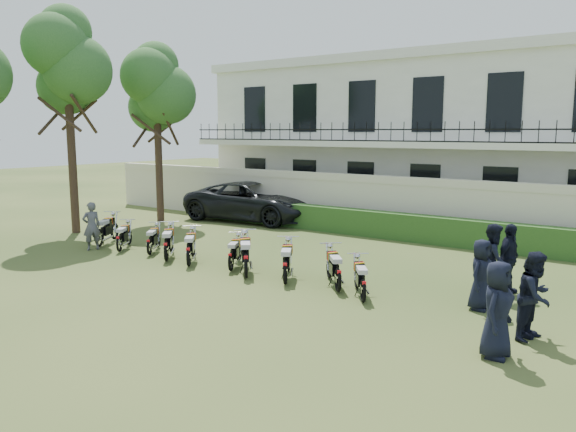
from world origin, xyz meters
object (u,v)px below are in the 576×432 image
at_px(tree_west_mid, 67,62).
at_px(motorcycle_0, 99,233).
at_px(suv, 253,201).
at_px(officer_2, 528,298).
at_px(motorcycle_6, 246,260).
at_px(officer_0, 497,310).
at_px(officer_3, 481,275).
at_px(motorcycle_5, 231,257).
at_px(officer_4, 494,260).
at_px(officer_5, 509,259).
at_px(motorcycle_9, 363,285).
at_px(inspector, 92,226).
at_px(motorcycle_8, 338,274).
at_px(officer_1, 536,296).
at_px(motorcycle_7, 285,267).
at_px(motorcycle_2, 149,243).
at_px(motorcycle_1, 119,240).
at_px(motorcycle_4, 189,251).
at_px(tree_west_near, 157,88).
at_px(motorcycle_3, 166,247).

relative_size(tree_west_mid, motorcycle_0, 4.98).
bearing_deg(suv, officer_2, -126.48).
relative_size(motorcycle_0, motorcycle_6, 1.07).
xyz_separation_m(officer_0, officer_3, (-1.07, 2.59, -0.07)).
distance_m(motorcycle_5, officer_4, 7.14).
height_order(officer_2, officer_5, officer_5).
bearing_deg(officer_2, tree_west_mid, 89.66).
xyz_separation_m(motorcycle_9, inspector, (-10.43, -0.04, 0.38)).
height_order(motorcycle_5, suv, suv).
relative_size(motorcycle_6, motorcycle_8, 1.11).
xyz_separation_m(motorcycle_6, officer_1, (7.50, -0.22, 0.35)).
xyz_separation_m(motorcycle_0, motorcycle_7, (8.12, -0.12, -0.01)).
xyz_separation_m(officer_1, officer_4, (-1.52, 2.59, 0.02)).
distance_m(motorcycle_6, motorcycle_9, 3.69).
distance_m(motorcycle_5, officer_1, 8.39).
height_order(motorcycle_2, officer_0, officer_0).
bearing_deg(tree_west_mid, suv, 59.51).
bearing_deg(motorcycle_5, officer_3, -23.81).
bearing_deg(motorcycle_9, officer_3, -10.14).
xyz_separation_m(motorcycle_1, suv, (-0.63, 7.88, 0.44)).
bearing_deg(officer_3, motorcycle_2, 100.56).
xyz_separation_m(suv, officer_4, (12.25, -5.65, 0.02)).
bearing_deg(tree_west_mid, inspector, -25.99).
xyz_separation_m(officer_3, officer_4, (-0.09, 1.31, 0.09)).
bearing_deg(inspector, officer_3, 115.43).
bearing_deg(officer_0, motorcycle_9, 68.70).
height_order(motorcycle_6, officer_2, officer_2).
bearing_deg(motorcycle_4, motorcycle_1, 138.54).
relative_size(inspector, officer_0, 0.94).
distance_m(motorcycle_6, officer_4, 6.44).
distance_m(tree_west_near, motorcycle_3, 9.93).
bearing_deg(tree_west_near, motorcycle_0, -62.47).
bearing_deg(suv, officer_3, -124.98).
bearing_deg(officer_1, motorcycle_4, 101.45).
height_order(motorcycle_4, officer_3, officer_3).
xyz_separation_m(motorcycle_5, motorcycle_6, (0.86, -0.36, 0.09)).
height_order(motorcycle_9, officer_3, officer_3).
xyz_separation_m(motorcycle_0, officer_3, (12.93, 0.82, 0.31)).
bearing_deg(motorcycle_8, officer_3, -28.41).
bearing_deg(motorcycle_2, motorcycle_5, -36.14).
distance_m(inspector, officer_1, 14.25).
height_order(motorcycle_1, motorcycle_8, motorcycle_8).
height_order(motorcycle_4, officer_0, officer_0).
height_order(motorcycle_7, inspector, inspector).
relative_size(officer_1, officer_5, 0.99).
xyz_separation_m(tree_west_near, motorcycle_8, (12.36, -5.19, -5.41)).
distance_m(motorcycle_0, motorcycle_6, 6.86).
bearing_deg(motorcycle_7, motorcycle_4, 149.38).
height_order(motorcycle_1, motorcycle_3, motorcycle_3).
bearing_deg(motorcycle_3, motorcycle_6, -42.26).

